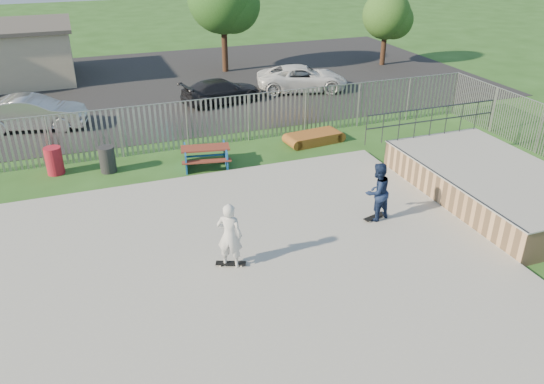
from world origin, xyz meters
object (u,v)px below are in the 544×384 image
object	(u,v)px
skater_navy	(377,192)
picnic_table	(206,156)
trash_bin_red	(54,161)
skater_white	(230,236)
tree_right	(387,15)
car_silver	(33,113)
car_dark	(222,91)
funbox	(314,138)
car_white	(302,78)
trash_bin_grey	(107,159)

from	to	relation	value
skater_navy	picnic_table	bearing A→B (deg)	-72.80
trash_bin_red	skater_white	world-z (taller)	skater_white
tree_right	skater_navy	world-z (taller)	tree_right
picnic_table	trash_bin_red	size ratio (longest dim) A/B	1.99
skater_navy	car_silver	bearing A→B (deg)	-66.81
picnic_table	car_dark	xyz separation A→B (m)	(2.69, 7.49, 0.24)
picnic_table	skater_navy	world-z (taller)	skater_navy
funbox	car_white	xyz separation A→B (m)	(2.59, 7.37, 0.49)
picnic_table	car_silver	xyz separation A→B (m)	(-6.20, 6.61, 0.37)
car_white	picnic_table	bearing A→B (deg)	151.20
car_dark	skater_white	xyz separation A→B (m)	(-3.71, -14.40, 0.44)
car_dark	skater_navy	distance (m)	13.57
picnic_table	car_silver	bearing A→B (deg)	143.21
car_silver	tree_right	xyz separation A→B (m)	(20.98, 5.34, 2.37)
car_dark	funbox	bearing A→B (deg)	-173.88
tree_right	trash_bin_red	bearing A→B (deg)	-151.96
skater_white	car_silver	bearing A→B (deg)	-37.65
car_white	skater_white	size ratio (longest dim) A/B	2.68
picnic_table	car_dark	size ratio (longest dim) A/B	0.48
car_silver	skater_navy	bearing A→B (deg)	-129.58
picnic_table	trash_bin_grey	world-z (taller)	trash_bin_grey
funbox	car_dark	world-z (taller)	car_dark
car_silver	skater_navy	xyz separation A→B (m)	(10.03, -12.64, 0.31)
funbox	trash_bin_grey	size ratio (longest dim) A/B	2.25
tree_right	skater_navy	bearing A→B (deg)	-121.35
trash_bin_red	skater_navy	xyz separation A→B (m)	(9.20, -7.25, 0.56)
car_dark	skater_white	distance (m)	14.88
car_dark	trash_bin_grey	bearing A→B (deg)	125.62
car_silver	car_dark	xyz separation A→B (m)	(8.89, 0.88, -0.13)
car_white	skater_navy	bearing A→B (deg)	179.27
funbox	trash_bin_grey	distance (m)	8.39
picnic_table	skater_white	bearing A→B (deg)	-88.39
tree_right	car_dark	bearing A→B (deg)	-159.74
trash_bin_red	trash_bin_grey	world-z (taller)	trash_bin_red
funbox	skater_navy	distance (m)	6.94
picnic_table	trash_bin_grey	distance (m)	3.61
trash_bin_grey	skater_white	xyz separation A→B (m)	(2.50, -7.64, 0.58)
car_white	trash_bin_grey	bearing A→B (deg)	137.66
picnic_table	car_white	size ratio (longest dim) A/B	0.42
trash_bin_grey	funbox	bearing A→B (deg)	0.36
skater_navy	skater_white	world-z (taller)	same
funbox	tree_right	size ratio (longest dim) A/B	0.47
skater_white	trash_bin_grey	bearing A→B (deg)	-40.45
trash_bin_grey	car_dark	bearing A→B (deg)	47.38
picnic_table	car_white	xyz separation A→B (m)	(7.45, 8.16, 0.31)
funbox	car_white	world-z (taller)	car_white
funbox	trash_bin_grey	bearing A→B (deg)	174.04
trash_bin_grey	tree_right	size ratio (longest dim) A/B	0.21
funbox	skater_white	xyz separation A→B (m)	(-5.88, -7.69, 0.86)
car_silver	car_dark	world-z (taller)	car_silver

